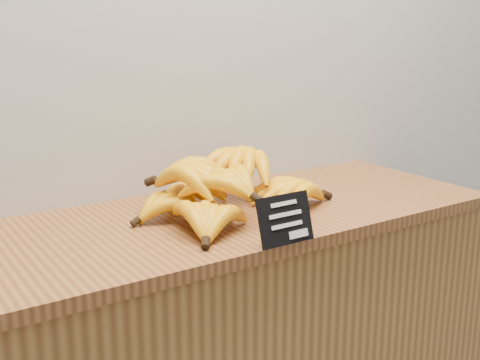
# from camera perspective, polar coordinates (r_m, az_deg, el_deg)

# --- Properties ---
(counter_top) EXTENTS (1.37, 0.54, 0.03)m
(counter_top) POSITION_cam_1_polar(r_m,az_deg,el_deg) (1.50, -1.05, -3.50)
(counter_top) COLOR brown
(counter_top) RESTS_ON counter
(chalkboard_sign) EXTENTS (0.13, 0.03, 0.10)m
(chalkboard_sign) POSITION_cam_1_polar(r_m,az_deg,el_deg) (1.27, 4.33, -3.75)
(chalkboard_sign) COLOR black
(chalkboard_sign) RESTS_ON counter_top
(banana_pile) EXTENTS (0.53, 0.39, 0.13)m
(banana_pile) POSITION_cam_1_polar(r_m,az_deg,el_deg) (1.47, -1.54, -0.78)
(banana_pile) COLOR #F4AD09
(banana_pile) RESTS_ON counter_top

